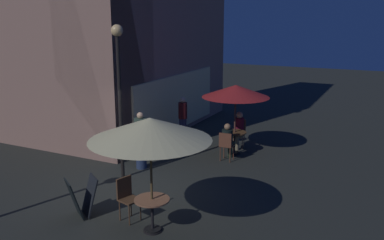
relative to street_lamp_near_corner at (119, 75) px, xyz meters
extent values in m
plane|color=#282B26|center=(-0.69, -0.59, -2.91)|extent=(60.00, 60.00, 0.00)
cube|color=#9A7264|center=(5.09, 1.92, 1.44)|extent=(8.53, 2.28, 8.71)
cube|color=#9A7264|center=(1.96, 4.68, 1.44)|extent=(2.28, 7.79, 8.71)
cube|color=beige|center=(4.66, 0.75, -1.66)|extent=(5.97, 0.08, 2.10)
cylinder|color=black|center=(0.00, 0.00, -0.92)|extent=(0.10, 0.10, 3.97)
sphere|color=#F8C983|center=(0.00, 0.00, 1.16)|extent=(0.32, 0.32, 0.32)
cube|color=black|center=(-2.20, -0.66, -2.45)|extent=(0.54, 0.61, 0.88)
cube|color=black|center=(-2.50, -0.46, -2.45)|extent=(0.54, 0.61, 0.88)
cylinder|color=black|center=(-2.25, -2.35, -2.89)|extent=(0.40, 0.40, 0.03)
cylinder|color=black|center=(-2.25, -2.35, -2.56)|extent=(0.06, 0.06, 0.70)
cylinder|color=#8E5C40|center=(-2.25, -2.35, -2.19)|extent=(0.75, 0.75, 0.03)
cylinder|color=black|center=(3.37, -2.08, -2.89)|extent=(0.40, 0.40, 0.03)
cylinder|color=black|center=(3.37, -2.08, -2.55)|extent=(0.06, 0.06, 0.72)
cylinder|color=#53381F|center=(3.37, -2.08, -2.17)|extent=(0.77, 0.77, 0.03)
cylinder|color=black|center=(-2.25, -2.35, -2.88)|extent=(0.36, 0.36, 0.06)
cylinder|color=#4F3E23|center=(-2.25, -2.35, -1.70)|extent=(0.05, 0.05, 2.42)
cone|color=beige|center=(-2.25, -2.35, -0.67)|extent=(2.50, 2.50, 0.46)
cylinder|color=black|center=(3.37, -2.08, -2.88)|extent=(0.36, 0.36, 0.06)
cylinder|color=#533029|center=(3.37, -2.08, -1.78)|extent=(0.05, 0.05, 2.26)
cone|color=maroon|center=(3.37, -2.08, -0.80)|extent=(2.18, 2.18, 0.39)
cylinder|color=#523522|center=(-1.95, -1.86, -2.67)|extent=(0.03, 0.03, 0.48)
cylinder|color=#523522|center=(-2.26, -1.77, -2.67)|extent=(0.03, 0.03, 0.48)
cylinder|color=#523522|center=(-1.86, -1.55, -2.67)|extent=(0.03, 0.03, 0.48)
cylinder|color=#523522|center=(-2.18, -1.46, -2.67)|extent=(0.03, 0.03, 0.48)
cube|color=#523522|center=(-2.06, -1.66, -2.41)|extent=(0.50, 0.50, 0.04)
cube|color=#523522|center=(-2.01, -1.49, -2.16)|extent=(0.40, 0.15, 0.47)
cylinder|color=brown|center=(3.95, -2.15, -2.67)|extent=(0.03, 0.03, 0.47)
cylinder|color=brown|center=(3.91, -1.84, -2.67)|extent=(0.03, 0.03, 0.47)
cylinder|color=brown|center=(4.26, -2.11, -2.67)|extent=(0.03, 0.03, 0.47)
cylinder|color=brown|center=(4.21, -1.80, -2.67)|extent=(0.03, 0.03, 0.47)
cube|color=brown|center=(4.08, -1.98, -2.42)|extent=(0.44, 0.44, 0.03)
cube|color=brown|center=(4.25, -1.95, -2.17)|extent=(0.09, 0.39, 0.46)
cylinder|color=brown|center=(2.81, -1.93, -2.67)|extent=(0.03, 0.03, 0.48)
cylinder|color=brown|center=(2.82, -2.25, -2.67)|extent=(0.03, 0.03, 0.48)
cylinder|color=brown|center=(2.49, -1.94, -2.67)|extent=(0.03, 0.03, 0.48)
cylinder|color=brown|center=(2.50, -2.26, -2.67)|extent=(0.03, 0.03, 0.48)
cube|color=brown|center=(2.66, -2.10, -2.42)|extent=(0.41, 0.41, 0.03)
cube|color=brown|center=(2.47, -2.10, -2.19)|extent=(0.05, 0.40, 0.42)
cube|color=#7B6E52|center=(3.94, -2.00, -2.42)|extent=(0.40, 0.37, 0.14)
cylinder|color=#7B6E52|center=(3.79, -2.02, -2.66)|extent=(0.14, 0.14, 0.49)
cylinder|color=#561021|center=(4.08, -1.98, -2.14)|extent=(0.32, 0.32, 0.56)
sphere|color=tan|center=(4.08, -1.98, -1.75)|extent=(0.23, 0.23, 0.23)
cube|color=#34442D|center=(2.80, -2.09, -2.42)|extent=(0.37, 0.36, 0.14)
cylinder|color=#34442D|center=(2.96, -2.09, -2.66)|extent=(0.14, 0.14, 0.49)
cylinder|color=black|center=(2.66, -2.10, -2.16)|extent=(0.35, 0.35, 0.51)
sphere|color=#916B4C|center=(2.66, -2.10, -1.81)|extent=(0.20, 0.20, 0.20)
cylinder|color=#272848|center=(3.63, -0.03, -2.44)|extent=(0.26, 0.26, 0.94)
cylinder|color=#481216|center=(3.63, -0.03, -1.69)|extent=(0.31, 0.31, 0.56)
sphere|color=beige|center=(3.63, -0.03, -1.32)|extent=(0.20, 0.20, 0.20)
cylinder|color=navy|center=(0.87, -0.06, -2.45)|extent=(0.31, 0.31, 0.92)
cylinder|color=#324639|center=(0.87, -0.06, -1.68)|extent=(0.37, 0.37, 0.62)
sphere|color=tan|center=(0.87, -0.06, -1.29)|extent=(0.19, 0.19, 0.19)
camera|label=1|loc=(-9.11, -6.66, 1.50)|focal=39.18mm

